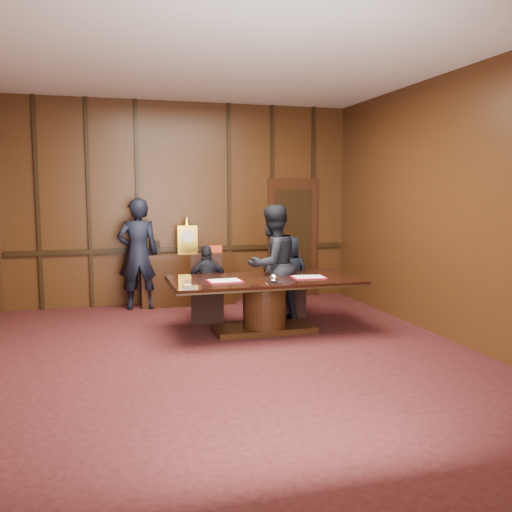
{
  "coord_description": "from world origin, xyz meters",
  "views": [
    {
      "loc": [
        -1.38,
        -6.02,
        1.95
      ],
      "look_at": [
        0.69,
        1.3,
        1.05
      ],
      "focal_mm": 38.0,
      "sensor_mm": 36.0,
      "label": 1
    }
  ],
  "objects_px": {
    "conference_table": "(264,296)",
    "witness_left": "(138,254)",
    "witness_right": "(273,265)",
    "sideboard": "(188,277)",
    "signatory_right": "(289,276)",
    "signatory_left": "(208,284)"
  },
  "relations": [
    {
      "from": "signatory_left",
      "to": "conference_table",
      "type": "bearing_deg",
      "value": 128.55
    },
    {
      "from": "sideboard",
      "to": "conference_table",
      "type": "height_order",
      "value": "sideboard"
    },
    {
      "from": "sideboard",
      "to": "signatory_right",
      "type": "height_order",
      "value": "sideboard"
    },
    {
      "from": "conference_table",
      "to": "signatory_right",
      "type": "distance_m",
      "value": 1.04
    },
    {
      "from": "conference_table",
      "to": "witness_left",
      "type": "relative_size",
      "value": 1.41
    },
    {
      "from": "signatory_right",
      "to": "witness_left",
      "type": "height_order",
      "value": "witness_left"
    },
    {
      "from": "signatory_right",
      "to": "witness_right",
      "type": "distance_m",
      "value": 0.61
    },
    {
      "from": "signatory_right",
      "to": "witness_right",
      "type": "relative_size",
      "value": 0.72
    },
    {
      "from": "conference_table",
      "to": "witness_left",
      "type": "height_order",
      "value": "witness_left"
    },
    {
      "from": "conference_table",
      "to": "signatory_right",
      "type": "relative_size",
      "value": 2.05
    },
    {
      "from": "sideboard",
      "to": "witness_left",
      "type": "height_order",
      "value": "witness_left"
    },
    {
      "from": "witness_left",
      "to": "signatory_right",
      "type": "bearing_deg",
      "value": 150.88
    },
    {
      "from": "sideboard",
      "to": "signatory_right",
      "type": "xyz_separation_m",
      "value": [
        1.4,
        -1.36,
        0.15
      ]
    },
    {
      "from": "witness_right",
      "to": "witness_left",
      "type": "bearing_deg",
      "value": -64.76
    },
    {
      "from": "conference_table",
      "to": "witness_right",
      "type": "height_order",
      "value": "witness_right"
    },
    {
      "from": "conference_table",
      "to": "signatory_right",
      "type": "bearing_deg",
      "value": 50.91
    },
    {
      "from": "conference_table",
      "to": "signatory_left",
      "type": "xyz_separation_m",
      "value": [
        -0.65,
        0.8,
        0.07
      ]
    },
    {
      "from": "signatory_right",
      "to": "witness_right",
      "type": "bearing_deg",
      "value": 55.62
    },
    {
      "from": "conference_table",
      "to": "signatory_right",
      "type": "xyz_separation_m",
      "value": [
        0.65,
        0.8,
        0.13
      ]
    },
    {
      "from": "conference_table",
      "to": "witness_right",
      "type": "distance_m",
      "value": 0.61
    },
    {
      "from": "witness_right",
      "to": "conference_table",
      "type": "bearing_deg",
      "value": 34.85
    },
    {
      "from": "sideboard",
      "to": "witness_right",
      "type": "relative_size",
      "value": 0.9
    }
  ]
}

